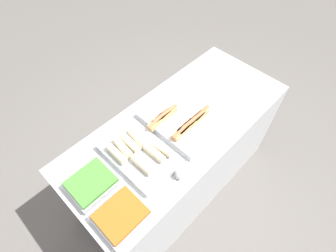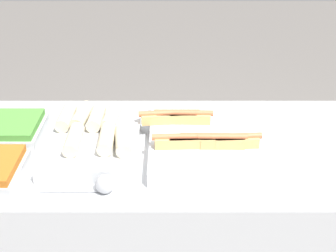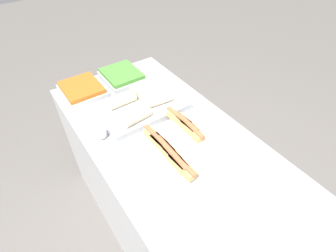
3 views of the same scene
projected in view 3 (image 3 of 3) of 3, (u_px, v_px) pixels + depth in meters
name	position (u px, v px, depth m)	size (l,w,h in m)	color
ground_plane	(177.00, 234.00, 1.89)	(12.00, 12.00, 0.00)	slate
counter	(179.00, 200.00, 1.59)	(1.76, 0.75, 0.90)	silver
tray_hotdogs	(179.00, 145.00, 1.26)	(0.42, 0.52, 0.10)	silver
tray_wraps	(142.00, 105.00, 1.48)	(0.32, 0.48, 0.10)	silver
tray_side_front	(82.00, 91.00, 1.59)	(0.27, 0.23, 0.07)	silver
tray_side_back	(122.00, 77.00, 1.70)	(0.27, 0.23, 0.07)	silver
serving_spoon_near	(101.00, 133.00, 1.33)	(0.23, 0.06, 0.06)	#B2B5BA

